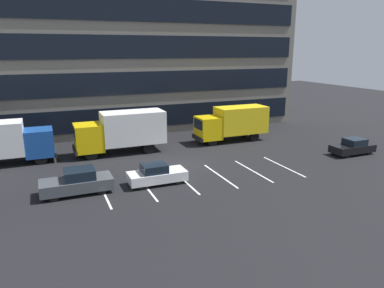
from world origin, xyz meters
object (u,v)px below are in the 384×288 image
(sedan_black, at_px, (353,147))
(sedan_white, at_px, (156,174))
(box_truck_yellow_all, at_px, (233,122))
(box_truck_yellow, at_px, (122,130))
(box_truck_blue, at_px, (1,141))
(sedan_charcoal, at_px, (77,182))

(sedan_black, relative_size, sedan_white, 0.99)
(box_truck_yellow_all, xyz_separation_m, sedan_black, (7.47, -8.30, -1.26))
(box_truck_yellow_all, bearing_deg, sedan_black, -47.99)
(sedan_white, bearing_deg, sedan_black, 0.72)
(sedan_white, bearing_deg, box_truck_yellow, 93.54)
(box_truck_yellow_all, relative_size, sedan_white, 1.85)
(sedan_black, bearing_deg, box_truck_blue, 163.19)
(box_truck_yellow_all, xyz_separation_m, sedan_charcoal, (-15.77, -8.21, -1.17))
(box_truck_blue, bearing_deg, box_truck_yellow, -1.62)
(box_truck_blue, distance_m, sedan_black, 29.38)
(sedan_charcoal, xyz_separation_m, sedan_white, (5.18, -0.32, -0.08))
(box_truck_yellow, height_order, sedan_black, box_truck_yellow)
(sedan_charcoal, bearing_deg, box_truck_blue, 120.00)
(box_truck_blue, xyz_separation_m, sedan_black, (28.09, -8.49, -1.29))
(box_truck_yellow, bearing_deg, box_truck_yellow_all, 0.41)
(sedan_white, bearing_deg, box_truck_yellow_all, 38.84)
(box_truck_yellow_all, distance_m, sedan_charcoal, 17.82)
(box_truck_yellow_all, distance_m, sedan_black, 11.24)
(sedan_black, bearing_deg, box_truck_yellow, 156.15)
(box_truck_yellow, height_order, sedan_white, box_truck_yellow)
(sedan_white, bearing_deg, box_truck_blue, 139.02)
(box_truck_yellow, xyz_separation_m, sedan_white, (0.52, -8.44, -1.39))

